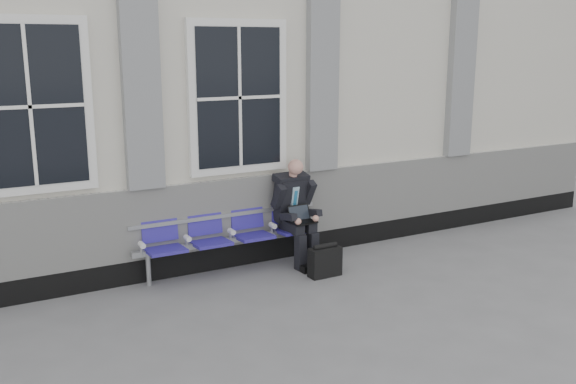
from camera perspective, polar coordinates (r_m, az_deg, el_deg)
ground at (r=7.40m, az=-1.98°, el=-10.21°), size 70.00×70.00×0.00m
station_building at (r=10.04m, az=-11.18°, el=8.82°), size 14.40×4.40×4.49m
bench at (r=8.39m, az=-5.24°, el=-3.39°), size 2.60×0.47×0.91m
businessman at (r=8.60m, az=0.64°, el=-1.40°), size 0.59×0.79×1.43m
briefcase at (r=8.27m, az=3.30°, el=-6.16°), size 0.43×0.19×0.44m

